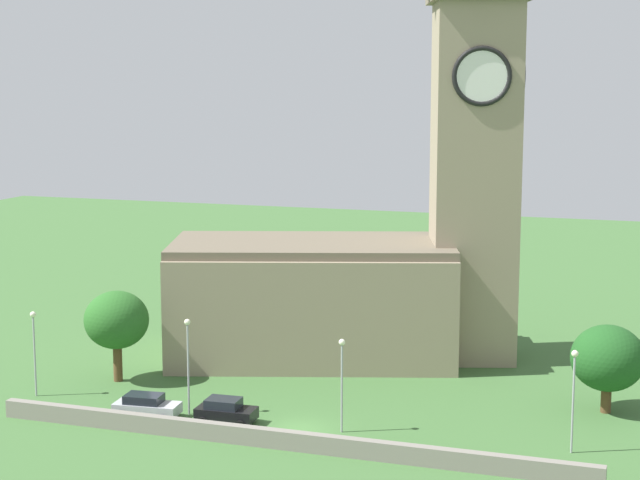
{
  "coord_description": "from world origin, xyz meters",
  "views": [
    {
      "loc": [
        23.17,
        -64.14,
        23.5
      ],
      "look_at": [
        -1.06,
        7.48,
        11.77
      ],
      "focal_mm": 59.2,
      "sensor_mm": 36.0,
      "label": 1
    }
  ],
  "objects_px": {
    "church": "(368,249)",
    "tree_by_tower": "(117,320)",
    "streetlamp_east_mid": "(574,384)",
    "streetlamp_central": "(342,369)",
    "streetlamp_west_mid": "(188,351)",
    "car_silver": "(146,406)",
    "streetlamp_west_end": "(34,339)",
    "tree_churchyard": "(608,358)",
    "car_black": "(226,411)"
  },
  "relations": [
    {
      "from": "church",
      "to": "car_black",
      "type": "relative_size",
      "value": 8.09
    },
    {
      "from": "car_silver",
      "to": "tree_by_tower",
      "type": "distance_m",
      "value": 10.44
    },
    {
      "from": "streetlamp_central",
      "to": "streetlamp_east_mid",
      "type": "distance_m",
      "value": 14.96
    },
    {
      "from": "streetlamp_west_mid",
      "to": "tree_churchyard",
      "type": "relative_size",
      "value": 1.09
    },
    {
      "from": "streetlamp_west_end",
      "to": "tree_churchyard",
      "type": "bearing_deg",
      "value": 13.32
    },
    {
      "from": "streetlamp_central",
      "to": "tree_by_tower",
      "type": "relative_size",
      "value": 0.9
    },
    {
      "from": "streetlamp_west_end",
      "to": "streetlamp_west_mid",
      "type": "distance_m",
      "value": 12.68
    },
    {
      "from": "streetlamp_west_mid",
      "to": "streetlamp_east_mid",
      "type": "xyz_separation_m",
      "value": [
        26.24,
        0.77,
        -0.12
      ]
    },
    {
      "from": "car_black",
      "to": "streetlamp_west_mid",
      "type": "distance_m",
      "value": 5.02
    },
    {
      "from": "car_silver",
      "to": "tree_churchyard",
      "type": "bearing_deg",
      "value": 20.68
    },
    {
      "from": "streetlamp_central",
      "to": "church",
      "type": "bearing_deg",
      "value": 100.99
    },
    {
      "from": "tree_by_tower",
      "to": "tree_churchyard",
      "type": "bearing_deg",
      "value": 6.47
    },
    {
      "from": "streetlamp_west_mid",
      "to": "streetlamp_central",
      "type": "xyz_separation_m",
      "value": [
        11.31,
        -0.14,
        -0.27
      ]
    },
    {
      "from": "streetlamp_west_mid",
      "to": "tree_by_tower",
      "type": "bearing_deg",
      "value": 147.17
    },
    {
      "from": "car_black",
      "to": "streetlamp_east_mid",
      "type": "relative_size",
      "value": 0.62
    },
    {
      "from": "streetlamp_west_end",
      "to": "streetlamp_central",
      "type": "xyz_separation_m",
      "value": [
        23.98,
        -0.43,
        -0.02
      ]
    },
    {
      "from": "church",
      "to": "tree_by_tower",
      "type": "distance_m",
      "value": 21.57
    },
    {
      "from": "church",
      "to": "car_silver",
      "type": "distance_m",
      "value": 24.38
    },
    {
      "from": "streetlamp_west_mid",
      "to": "streetlamp_west_end",
      "type": "bearing_deg",
      "value": 178.72
    },
    {
      "from": "streetlamp_east_mid",
      "to": "tree_by_tower",
      "type": "height_order",
      "value": "tree_by_tower"
    },
    {
      "from": "tree_by_tower",
      "to": "streetlamp_central",
      "type": "bearing_deg",
      "value": -16.19
    },
    {
      "from": "streetlamp_central",
      "to": "streetlamp_east_mid",
      "type": "height_order",
      "value": "streetlamp_east_mid"
    },
    {
      "from": "car_silver",
      "to": "streetlamp_west_end",
      "type": "height_order",
      "value": "streetlamp_west_end"
    },
    {
      "from": "car_silver",
      "to": "tree_churchyard",
      "type": "relative_size",
      "value": 0.75
    },
    {
      "from": "car_black",
      "to": "streetlamp_west_mid",
      "type": "xyz_separation_m",
      "value": [
        -3.23,
        0.95,
        3.73
      ]
    },
    {
      "from": "streetlamp_west_mid",
      "to": "streetlamp_central",
      "type": "relative_size",
      "value": 1.07
    },
    {
      "from": "tree_churchyard",
      "to": "church",
      "type": "bearing_deg",
      "value": 155.68
    },
    {
      "from": "church",
      "to": "streetlamp_west_end",
      "type": "xyz_separation_m",
      "value": [
        -20.27,
        -18.68,
        -4.87
      ]
    },
    {
      "from": "streetlamp_west_end",
      "to": "tree_churchyard",
      "type": "relative_size",
      "value": 1.02
    },
    {
      "from": "car_black",
      "to": "tree_by_tower",
      "type": "xyz_separation_m",
      "value": [
        -12.07,
        6.66,
        3.97
      ]
    },
    {
      "from": "church",
      "to": "streetlamp_east_mid",
      "type": "distance_m",
      "value": 26.47
    },
    {
      "from": "church",
      "to": "streetlamp_central",
      "type": "distance_m",
      "value": 20.07
    },
    {
      "from": "streetlamp_central",
      "to": "streetlamp_west_end",
      "type": "bearing_deg",
      "value": 178.98
    },
    {
      "from": "streetlamp_central",
      "to": "tree_by_tower",
      "type": "distance_m",
      "value": 20.99
    },
    {
      "from": "streetlamp_west_end",
      "to": "streetlamp_east_mid",
      "type": "distance_m",
      "value": 38.92
    },
    {
      "from": "streetlamp_west_mid",
      "to": "streetlamp_east_mid",
      "type": "relative_size",
      "value": 1.03
    },
    {
      "from": "tree_by_tower",
      "to": "tree_churchyard",
      "type": "xyz_separation_m",
      "value": [
        36.6,
        4.15,
        -0.91
      ]
    },
    {
      "from": "church",
      "to": "tree_by_tower",
      "type": "relative_size",
      "value": 4.71
    },
    {
      "from": "car_silver",
      "to": "streetlamp_west_mid",
      "type": "distance_m",
      "value": 4.8
    },
    {
      "from": "car_silver",
      "to": "streetlamp_west_mid",
      "type": "height_order",
      "value": "streetlamp_west_mid"
    },
    {
      "from": "streetlamp_west_end",
      "to": "streetlamp_west_mid",
      "type": "xyz_separation_m",
      "value": [
        12.67,
        -0.28,
        0.26
      ]
    },
    {
      "from": "streetlamp_east_mid",
      "to": "church",
      "type": "bearing_deg",
      "value": 135.69
    },
    {
      "from": "church",
      "to": "streetlamp_west_end",
      "type": "height_order",
      "value": "church"
    },
    {
      "from": "car_silver",
      "to": "streetlamp_west_end",
      "type": "relative_size",
      "value": 0.73
    },
    {
      "from": "streetlamp_east_mid",
      "to": "streetlamp_central",
      "type": "bearing_deg",
      "value": -176.51
    },
    {
      "from": "car_black",
      "to": "streetlamp_west_end",
      "type": "xyz_separation_m",
      "value": [
        -15.9,
        1.23,
        3.47
      ]
    },
    {
      "from": "streetlamp_central",
      "to": "tree_by_tower",
      "type": "bearing_deg",
      "value": 163.81
    },
    {
      "from": "church",
      "to": "tree_by_tower",
      "type": "height_order",
      "value": "church"
    },
    {
      "from": "car_silver",
      "to": "streetlamp_west_mid",
      "type": "relative_size",
      "value": 0.69
    },
    {
      "from": "streetlamp_west_end",
      "to": "tree_churchyard",
      "type": "height_order",
      "value": "streetlamp_west_end"
    }
  ]
}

